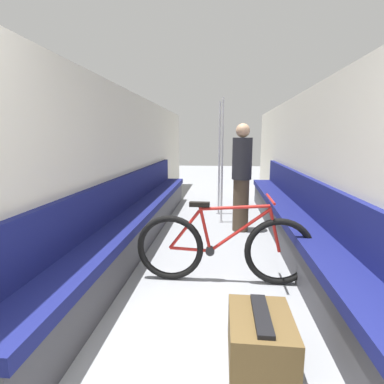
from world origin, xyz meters
name	(u,v)px	position (x,y,z in m)	size (l,w,h in m)	color
wall_left	(125,165)	(-1.30, 3.49, 1.06)	(0.10, 10.19, 2.11)	beige
wall_right	(311,167)	(1.30, 3.49, 1.06)	(0.10, 10.19, 2.11)	beige
bench_seat_row_left	(139,219)	(-1.06, 3.31, 0.32)	(0.43, 5.85, 0.95)	#3D3D42
bench_seat_row_right	(293,223)	(1.06, 3.31, 0.32)	(0.43, 5.85, 0.95)	#3D3D42
bicycle	(223,248)	(0.12, 2.18, 0.36)	(1.77, 0.46, 0.88)	black
grab_pole_near	(219,161)	(0.04, 4.97, 1.02)	(0.08, 0.08, 2.09)	gray
grab_pole_far	(222,164)	(0.09, 4.38, 1.02)	(0.08, 0.08, 2.09)	gray
passenger_standing	(242,177)	(0.40, 3.94, 0.86)	(0.30, 0.30, 1.66)	#473828
luggage_bag	(260,339)	(0.36, 1.10, 0.16)	(0.41, 0.54, 0.35)	brown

